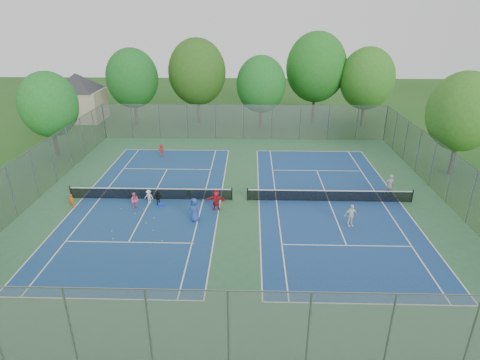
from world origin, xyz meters
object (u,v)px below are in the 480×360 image
ball_crate (161,205)px  instructor (389,185)px  net_right (329,196)px  net_left (151,194)px  ball_hopper (188,193)px

ball_crate → instructor: 18.07m
instructor → net_right: bearing=8.2°
net_left → instructor: 18.96m
ball_hopper → instructor: (16.07, 0.34, 0.69)m
instructor → ball_crate: bearing=3.0°
ball_crate → net_right: bearing=5.5°
net_right → ball_hopper: bearing=176.1°
ball_crate → instructor: size_ratio=0.17×
net_left → ball_crate: bearing=-50.7°
net_left → instructor: instructor is taller
net_left → ball_hopper: size_ratio=26.25×
net_right → ball_hopper: net_right is taller
ball_crate → instructor: instructor is taller
ball_hopper → instructor: instructor is taller
net_left → ball_hopper: (2.85, 0.77, -0.21)m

